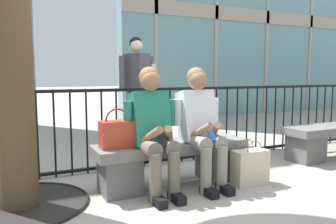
{
  "coord_description": "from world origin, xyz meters",
  "views": [
    {
      "loc": [
        -1.47,
        -2.99,
        1.13
      ],
      "look_at": [
        0.0,
        0.1,
        0.75
      ],
      "focal_mm": 35.45,
      "sensor_mm": 36.0,
      "label": 1
    }
  ],
  "objects_px": {
    "seated_person_with_phone": "(154,126)",
    "seated_person_companion": "(201,123)",
    "shopping_bag": "(250,167)",
    "stone_bench_far": "(335,138)",
    "bystander_at_railing": "(137,84)",
    "handbag_on_bench": "(117,134)",
    "stone_bench": "(172,159)"
  },
  "relations": [
    {
      "from": "seated_person_with_phone",
      "to": "handbag_on_bench",
      "type": "xyz_separation_m",
      "value": [
        -0.32,
        0.12,
        -0.07
      ]
    },
    {
      "from": "seated_person_with_phone",
      "to": "seated_person_companion",
      "type": "height_order",
      "value": "same"
    },
    {
      "from": "seated_person_companion",
      "to": "bystander_at_railing",
      "type": "xyz_separation_m",
      "value": [
        0.04,
        1.97,
        0.35
      ]
    },
    {
      "from": "seated_person_companion",
      "to": "stone_bench",
      "type": "bearing_deg",
      "value": 153.71
    },
    {
      "from": "handbag_on_bench",
      "to": "bystander_at_railing",
      "type": "relative_size",
      "value": 0.22
    },
    {
      "from": "handbag_on_bench",
      "to": "seated_person_companion",
      "type": "bearing_deg",
      "value": -8.04
    },
    {
      "from": "stone_bench",
      "to": "handbag_on_bench",
      "type": "bearing_deg",
      "value": -179.01
    },
    {
      "from": "stone_bench",
      "to": "seated_person_with_phone",
      "type": "bearing_deg",
      "value": -153.71
    },
    {
      "from": "seated_person_companion",
      "to": "shopping_bag",
      "type": "height_order",
      "value": "seated_person_companion"
    },
    {
      "from": "seated_person_with_phone",
      "to": "handbag_on_bench",
      "type": "distance_m",
      "value": 0.35
    },
    {
      "from": "bystander_at_railing",
      "to": "shopping_bag",
      "type": "bearing_deg",
      "value": -78.77
    },
    {
      "from": "bystander_at_railing",
      "to": "seated_person_companion",
      "type": "bearing_deg",
      "value": -91.06
    },
    {
      "from": "seated_person_with_phone",
      "to": "shopping_bag",
      "type": "height_order",
      "value": "seated_person_with_phone"
    },
    {
      "from": "stone_bench",
      "to": "seated_person_companion",
      "type": "relative_size",
      "value": 1.32
    },
    {
      "from": "stone_bench",
      "to": "shopping_bag",
      "type": "bearing_deg",
      "value": -24.85
    },
    {
      "from": "shopping_bag",
      "to": "stone_bench_far",
      "type": "distance_m",
      "value": 1.87
    },
    {
      "from": "seated_person_companion",
      "to": "shopping_bag",
      "type": "bearing_deg",
      "value": -24.04
    },
    {
      "from": "stone_bench",
      "to": "bystander_at_railing",
      "type": "distance_m",
      "value": 2.01
    },
    {
      "from": "seated_person_companion",
      "to": "stone_bench_far",
      "type": "xyz_separation_m",
      "value": [
        2.29,
        0.21,
        -0.38
      ]
    },
    {
      "from": "stone_bench",
      "to": "seated_person_companion",
      "type": "bearing_deg",
      "value": -26.29
    },
    {
      "from": "handbag_on_bench",
      "to": "seated_person_with_phone",
      "type": "bearing_deg",
      "value": -20.37
    },
    {
      "from": "seated_person_companion",
      "to": "bystander_at_railing",
      "type": "relative_size",
      "value": 0.71
    },
    {
      "from": "bystander_at_railing",
      "to": "stone_bench_far",
      "type": "distance_m",
      "value": 2.95
    },
    {
      "from": "seated_person_companion",
      "to": "handbag_on_bench",
      "type": "relative_size",
      "value": 3.24
    },
    {
      "from": "handbag_on_bench",
      "to": "shopping_bag",
      "type": "height_order",
      "value": "handbag_on_bench"
    },
    {
      "from": "seated_person_companion",
      "to": "shopping_bag",
      "type": "xyz_separation_m",
      "value": [
        0.47,
        -0.21,
        -0.46
      ]
    },
    {
      "from": "stone_bench",
      "to": "handbag_on_bench",
      "type": "height_order",
      "value": "handbag_on_bench"
    },
    {
      "from": "seated_person_with_phone",
      "to": "bystander_at_railing",
      "type": "xyz_separation_m",
      "value": [
        0.56,
        1.97,
        0.35
      ]
    },
    {
      "from": "stone_bench",
      "to": "seated_person_with_phone",
      "type": "height_order",
      "value": "seated_person_with_phone"
    },
    {
      "from": "shopping_bag",
      "to": "seated_person_with_phone",
      "type": "bearing_deg",
      "value": 168.06
    },
    {
      "from": "shopping_bag",
      "to": "seated_person_companion",
      "type": "bearing_deg",
      "value": 155.96
    },
    {
      "from": "stone_bench",
      "to": "stone_bench_far",
      "type": "xyz_separation_m",
      "value": [
        2.55,
        0.09,
        0.0
      ]
    }
  ]
}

